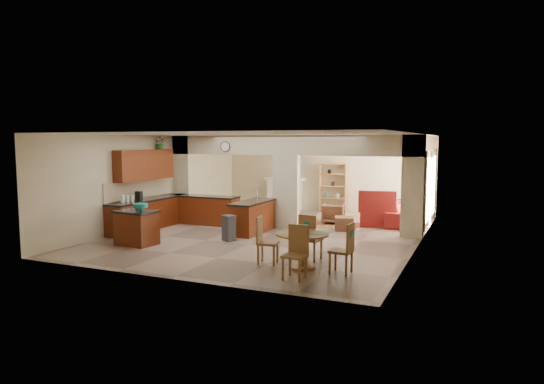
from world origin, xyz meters
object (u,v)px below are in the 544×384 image
at_px(kitchen_island, 137,228).
at_px(dining_table, 302,245).
at_px(armchair, 333,214).
at_px(sofa, 408,213).

bearing_deg(kitchen_island, dining_table, -0.77).
bearing_deg(dining_table, armchair, 99.80).
distance_m(kitchen_island, sofa, 8.31).
relative_size(dining_table, armchair, 1.59).
bearing_deg(sofa, armchair, 111.56).
xyz_separation_m(kitchen_island, dining_table, (4.65, -0.53, 0.06)).
bearing_deg(armchair, kitchen_island, 45.84).
relative_size(kitchen_island, dining_table, 0.99).
distance_m(dining_table, armchair, 5.71).
bearing_deg(armchair, dining_table, 91.47).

